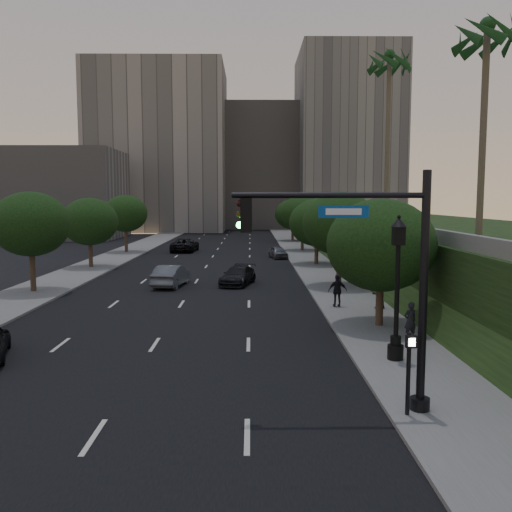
{
  "coord_description": "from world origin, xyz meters",
  "views": [
    {
      "loc": [
        4.09,
        -17.58,
        6.18
      ],
      "look_at": [
        4.35,
        7.13,
        3.6
      ],
      "focal_mm": 38.0,
      "sensor_mm": 36.0,
      "label": 1
    }
  ],
  "objects_px": {
    "sedan_far_right": "(278,252)",
    "traffic_signal_mast": "(385,289)",
    "sedan_mid_left": "(171,276)",
    "pedestrian_c": "(338,291)",
    "pedestrian_b": "(378,294)",
    "sedan_far_left": "(185,245)",
    "sedan_near_right": "(238,276)",
    "street_lamp": "(397,295)",
    "pedestrian_a": "(410,321)"
  },
  "relations": [
    {
      "from": "pedestrian_a",
      "to": "pedestrian_b",
      "type": "xyz_separation_m",
      "value": [
        0.22,
        6.75,
        -0.02
      ]
    },
    {
      "from": "sedan_mid_left",
      "to": "sedan_near_right",
      "type": "xyz_separation_m",
      "value": [
        4.74,
        0.64,
        -0.11
      ]
    },
    {
      "from": "sedan_mid_left",
      "to": "sedan_far_left",
      "type": "distance_m",
      "value": 25.93
    },
    {
      "from": "pedestrian_a",
      "to": "sedan_near_right",
      "type": "bearing_deg",
      "value": -82.73
    },
    {
      "from": "street_lamp",
      "to": "pedestrian_b",
      "type": "distance_m",
      "value": 9.95
    },
    {
      "from": "sedan_near_right",
      "to": "street_lamp",
      "type": "bearing_deg",
      "value": -57.15
    },
    {
      "from": "traffic_signal_mast",
      "to": "pedestrian_c",
      "type": "bearing_deg",
      "value": 85.74
    },
    {
      "from": "pedestrian_b",
      "to": "pedestrian_c",
      "type": "bearing_deg",
      "value": -29.77
    },
    {
      "from": "traffic_signal_mast",
      "to": "sedan_far_left",
      "type": "distance_m",
      "value": 50.55
    },
    {
      "from": "sedan_far_right",
      "to": "traffic_signal_mast",
      "type": "bearing_deg",
      "value": -99.56
    },
    {
      "from": "traffic_signal_mast",
      "to": "sedan_mid_left",
      "type": "bearing_deg",
      "value": 112.09
    },
    {
      "from": "pedestrian_c",
      "to": "sedan_far_right",
      "type": "bearing_deg",
      "value": -90.03
    },
    {
      "from": "sedan_near_right",
      "to": "pedestrian_b",
      "type": "relative_size",
      "value": 2.91
    },
    {
      "from": "traffic_signal_mast",
      "to": "pedestrian_c",
      "type": "relative_size",
      "value": 3.84
    },
    {
      "from": "street_lamp",
      "to": "sedan_far_left",
      "type": "xyz_separation_m",
      "value": [
        -13.29,
        44.18,
        -1.84
      ]
    },
    {
      "from": "sedan_far_left",
      "to": "sedan_near_right",
      "type": "bearing_deg",
      "value": 109.76
    },
    {
      "from": "traffic_signal_mast",
      "to": "sedan_mid_left",
      "type": "xyz_separation_m",
      "value": [
        -9.45,
        23.27,
        -2.89
      ]
    },
    {
      "from": "traffic_signal_mast",
      "to": "pedestrian_a",
      "type": "relative_size",
      "value": 4.29
    },
    {
      "from": "traffic_signal_mast",
      "to": "sedan_near_right",
      "type": "bearing_deg",
      "value": 101.13
    },
    {
      "from": "street_lamp",
      "to": "pedestrian_a",
      "type": "bearing_deg",
      "value": 64.32
    },
    {
      "from": "pedestrian_a",
      "to": "street_lamp",
      "type": "bearing_deg",
      "value": 45.62
    },
    {
      "from": "pedestrian_c",
      "to": "pedestrian_b",
      "type": "bearing_deg",
      "value": 163.76
    },
    {
      "from": "sedan_mid_left",
      "to": "sedan_far_right",
      "type": "bearing_deg",
      "value": -106.79
    },
    {
      "from": "sedan_near_right",
      "to": "pedestrian_b",
      "type": "height_order",
      "value": "pedestrian_b"
    },
    {
      "from": "sedan_near_right",
      "to": "pedestrian_c",
      "type": "distance_m",
      "value": 10.59
    },
    {
      "from": "sedan_mid_left",
      "to": "sedan_far_left",
      "type": "bearing_deg",
      "value": -77.26
    },
    {
      "from": "sedan_far_right",
      "to": "sedan_far_left",
      "type": "bearing_deg",
      "value": 134.86
    },
    {
      "from": "traffic_signal_mast",
      "to": "pedestrian_b",
      "type": "relative_size",
      "value": 4.41
    },
    {
      "from": "pedestrian_a",
      "to": "pedestrian_b",
      "type": "height_order",
      "value": "pedestrian_a"
    },
    {
      "from": "pedestrian_c",
      "to": "pedestrian_a",
      "type": "bearing_deg",
      "value": 101.08
    },
    {
      "from": "traffic_signal_mast",
      "to": "pedestrian_a",
      "type": "bearing_deg",
      "value": 68.43
    },
    {
      "from": "street_lamp",
      "to": "sedan_far_right",
      "type": "relative_size",
      "value": 1.49
    },
    {
      "from": "pedestrian_a",
      "to": "pedestrian_b",
      "type": "distance_m",
      "value": 6.75
    },
    {
      "from": "traffic_signal_mast",
      "to": "street_lamp",
      "type": "xyz_separation_m",
      "value": [
        1.7,
        4.94,
        -1.04
      ]
    },
    {
      "from": "sedan_far_right",
      "to": "pedestrian_a",
      "type": "bearing_deg",
      "value": -94.06
    },
    {
      "from": "traffic_signal_mast",
      "to": "sedan_far_right",
      "type": "height_order",
      "value": "traffic_signal_mast"
    },
    {
      "from": "sedan_near_right",
      "to": "pedestrian_b",
      "type": "xyz_separation_m",
      "value": [
        8.04,
        -9.3,
        0.27
      ]
    },
    {
      "from": "pedestrian_b",
      "to": "sedan_near_right",
      "type": "bearing_deg",
      "value": -67.02
    },
    {
      "from": "sedan_far_right",
      "to": "pedestrian_b",
      "type": "relative_size",
      "value": 2.38
    },
    {
      "from": "sedan_far_right",
      "to": "pedestrian_a",
      "type": "height_order",
      "value": "pedestrian_a"
    },
    {
      "from": "sedan_far_left",
      "to": "pedestrian_c",
      "type": "xyz_separation_m",
      "value": [
        12.71,
        -34.04,
        0.26
      ]
    },
    {
      "from": "traffic_signal_mast",
      "to": "sedan_far_left",
      "type": "bearing_deg",
      "value": 103.27
    },
    {
      "from": "street_lamp",
      "to": "pedestrian_a",
      "type": "relative_size",
      "value": 3.44
    },
    {
      "from": "traffic_signal_mast",
      "to": "pedestrian_b",
      "type": "distance_m",
      "value": 15.23
    },
    {
      "from": "street_lamp",
      "to": "sedan_mid_left",
      "type": "relative_size",
      "value": 1.19
    },
    {
      "from": "sedan_mid_left",
      "to": "sedan_far_right",
      "type": "height_order",
      "value": "sedan_mid_left"
    },
    {
      "from": "sedan_far_left",
      "to": "sedan_far_right",
      "type": "bearing_deg",
      "value": 150.14
    },
    {
      "from": "sedan_far_left",
      "to": "pedestrian_a",
      "type": "xyz_separation_m",
      "value": [
        14.69,
        -41.25,
        0.17
      ]
    },
    {
      "from": "sedan_far_right",
      "to": "pedestrian_c",
      "type": "distance_m",
      "value": 26.8
    },
    {
      "from": "sedan_far_left",
      "to": "pedestrian_a",
      "type": "height_order",
      "value": "pedestrian_a"
    }
  ]
}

